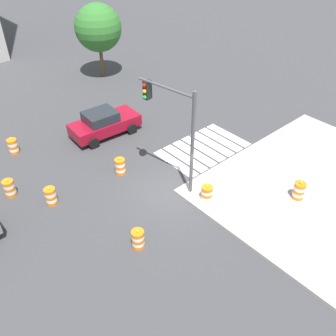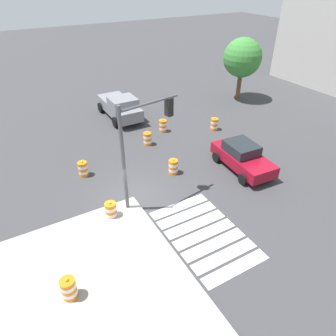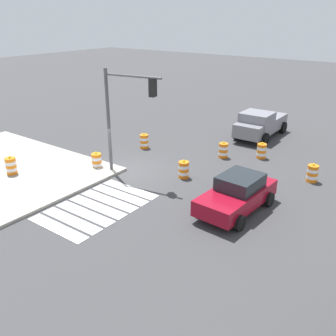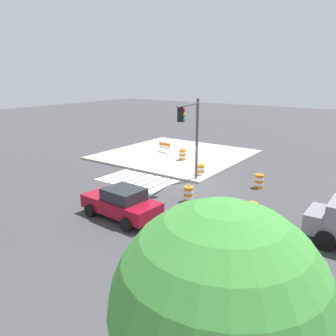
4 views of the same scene
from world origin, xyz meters
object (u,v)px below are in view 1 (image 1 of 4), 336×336
object	(u,v)px
traffic_barrel_near_corner	(207,194)
street_tree_streetside_near	(98,28)
traffic_barrel_crosswalk_end	(13,146)
traffic_light_pole	(173,119)
traffic_barrel_far_curb	(120,166)
traffic_barrel_lane_center	(9,188)
traffic_barrel_on_sidewalk	(299,190)
sports_car	(104,123)
traffic_barrel_median_near	(51,196)
traffic_barrel_median_far	(138,239)

from	to	relation	value
traffic_barrel_near_corner	street_tree_streetside_near	world-z (taller)	street_tree_streetside_near
traffic_barrel_crosswalk_end	traffic_light_pole	distance (m)	10.32
traffic_barrel_far_curb	traffic_light_pole	size ratio (longest dim) A/B	0.19
traffic_barrel_near_corner	traffic_barrel_far_curb	world-z (taller)	same
traffic_barrel_lane_center	traffic_barrel_on_sidewalk	world-z (taller)	traffic_barrel_on_sidewalk
traffic_barrel_far_curb	traffic_barrel_lane_center	xyz separation A→B (m)	(-5.24, 2.18, 0.00)
sports_car	traffic_barrel_near_corner	world-z (taller)	sports_car
traffic_barrel_crosswalk_end	street_tree_streetside_near	size ratio (longest dim) A/B	0.18
traffic_barrel_median_near	traffic_light_pole	distance (m)	7.06
traffic_barrel_near_corner	traffic_barrel_median_far	bearing A→B (deg)	-178.67
traffic_barrel_near_corner	street_tree_streetside_near	distance (m)	17.43
traffic_barrel_median_far	traffic_light_pole	distance (m)	5.68
traffic_barrel_median_far	traffic_barrel_crosswalk_end	bearing A→B (deg)	96.04
sports_car	traffic_barrel_crosswalk_end	size ratio (longest dim) A/B	4.32
sports_car	traffic_barrel_crosswalk_end	bearing A→B (deg)	160.82
traffic_barrel_median_near	traffic_barrel_on_sidewalk	bearing A→B (deg)	-40.11
traffic_barrel_median_far	street_tree_streetside_near	world-z (taller)	street_tree_streetside_near
traffic_barrel_lane_center	traffic_light_pole	bearing A→B (deg)	-35.29
traffic_barrel_crosswalk_end	street_tree_streetside_near	distance (m)	12.31
traffic_barrel_lane_center	street_tree_streetside_near	bearing A→B (deg)	38.99
sports_car	traffic_barrel_median_near	xyz separation A→B (m)	(-5.55, -3.67, -0.36)
traffic_barrel_far_curb	traffic_barrel_lane_center	distance (m)	5.67
traffic_barrel_median_near	street_tree_streetside_near	distance (m)	15.99
sports_car	traffic_barrel_on_sidewalk	xyz separation A→B (m)	(3.75, -11.51, -0.21)
sports_car	traffic_barrel_far_curb	size ratio (longest dim) A/B	4.32
sports_car	traffic_barrel_lane_center	world-z (taller)	sports_car
traffic_barrel_near_corner	traffic_barrel_on_sidewalk	size ratio (longest dim) A/B	1.00
traffic_light_pole	street_tree_streetside_near	distance (m)	15.24
traffic_barrel_lane_center	street_tree_streetside_near	world-z (taller)	street_tree_streetside_near
sports_car	traffic_barrel_on_sidewalk	bearing A→B (deg)	-71.94
traffic_barrel_lane_center	traffic_barrel_median_near	bearing A→B (deg)	-56.44
sports_car	traffic_barrel_far_curb	bearing A→B (deg)	-112.14
sports_car	street_tree_streetside_near	xyz separation A→B (m)	(5.01, 7.84, 3.05)
traffic_barrel_median_near	street_tree_streetside_near	world-z (taller)	street_tree_streetside_near
traffic_barrel_median_far	sports_car	bearing A→B (deg)	65.05
traffic_barrel_near_corner	traffic_barrel_median_far	size ratio (longest dim) A/B	1.00
sports_car	traffic_barrel_near_corner	distance (m)	8.60
sports_car	traffic_barrel_on_sidewalk	distance (m)	12.11
traffic_barrel_median_far	traffic_light_pole	size ratio (longest dim) A/B	0.19
traffic_barrel_median_near	traffic_light_pole	size ratio (longest dim) A/B	0.19
traffic_light_pole	traffic_barrel_crosswalk_end	bearing A→B (deg)	121.33
traffic_barrel_median_near	traffic_barrel_far_curb	xyz separation A→B (m)	(3.96, -0.25, 0.00)
traffic_barrel_near_corner	traffic_barrel_crosswalk_end	world-z (taller)	same
traffic_barrel_near_corner	traffic_barrel_median_near	xyz separation A→B (m)	(-5.85, 4.91, 0.00)
traffic_barrel_median_far	traffic_light_pole	world-z (taller)	traffic_light_pole
traffic_barrel_crosswalk_end	traffic_barrel_lane_center	distance (m)	3.92
traffic_light_pole	traffic_barrel_near_corner	bearing A→B (deg)	-79.37
sports_car	traffic_barrel_crosswalk_end	xyz separation A→B (m)	(-5.15, 1.79, -0.36)
traffic_light_pole	traffic_barrel_median_far	bearing A→B (deg)	-151.15
traffic_barrel_near_corner	traffic_barrel_median_far	world-z (taller)	same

